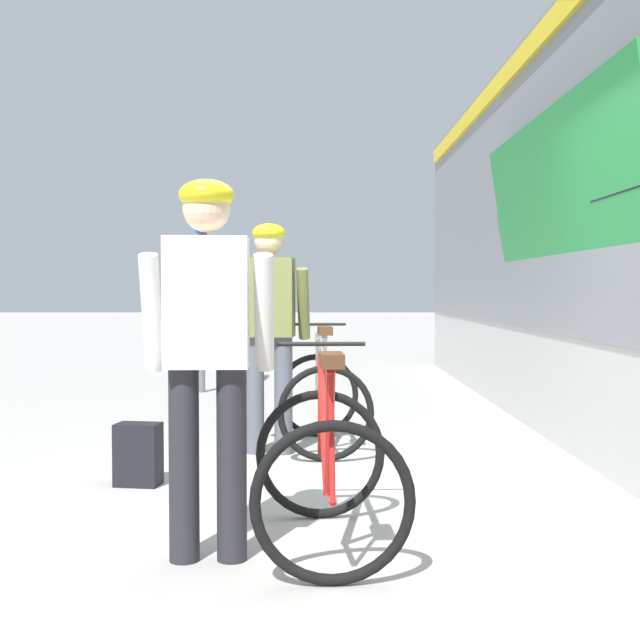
% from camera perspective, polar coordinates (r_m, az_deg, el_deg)
% --- Properties ---
extents(ground_plane, '(80.00, 80.00, 0.00)m').
position_cam_1_polar(ground_plane, '(4.97, 3.58, -12.52)').
color(ground_plane, '#A09E99').
extents(cyclist_near_in_white, '(0.62, 0.32, 1.76)m').
position_cam_1_polar(cyclist_near_in_white, '(3.76, -7.88, -0.98)').
color(cyclist_near_in_white, '#232328').
rests_on(cyclist_near_in_white, ground).
extents(cyclist_far_in_olive, '(0.63, 0.34, 1.76)m').
position_cam_1_polar(cyclist_far_in_olive, '(6.20, -3.55, 0.26)').
color(cyclist_far_in_olive, '#4C515B').
rests_on(cyclist_far_in_olive, ground).
extents(bicycle_near_red, '(0.76, 1.10, 0.99)m').
position_cam_1_polar(bicycle_near_red, '(3.99, 0.48, -10.25)').
color(bicycle_near_red, black).
rests_on(bicycle_near_red, ground).
extents(bicycle_far_white, '(0.78, 1.11, 0.99)m').
position_cam_1_polar(bicycle_far_white, '(6.43, 0.15, -5.50)').
color(bicycle_far_white, black).
rests_on(bicycle_far_white, ground).
extents(backpack_on_platform, '(0.30, 0.22, 0.40)m').
position_cam_1_polar(backpack_on_platform, '(5.40, -12.61, -9.21)').
color(backpack_on_platform, black).
rests_on(backpack_on_platform, ground).
extents(platform_sign_post, '(0.08, 0.70, 2.40)m').
position_cam_1_polar(platform_sign_post, '(10.00, -8.29, 4.21)').
color(platform_sign_post, '#595B60').
rests_on(platform_sign_post, ground).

